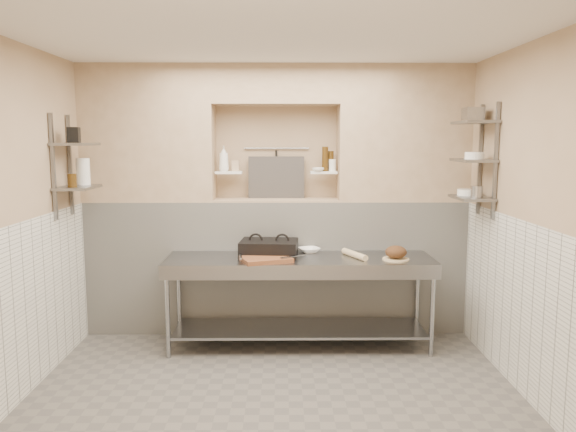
{
  "coord_description": "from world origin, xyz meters",
  "views": [
    {
      "loc": [
        0.06,
        -4.17,
        2.03
      ],
      "look_at": [
        0.11,
        0.9,
        1.35
      ],
      "focal_mm": 35.0,
      "sensor_mm": 36.0,
      "label": 1
    }
  ],
  "objects_px": {
    "prep_table": "(299,284)",
    "panini_press": "(269,248)",
    "bread_loaf": "(396,252)",
    "mixing_bowl": "(309,250)",
    "jug_left": "(83,172)",
    "bottle_soap": "(224,159)",
    "rolling_pin": "(354,254)",
    "bowl_alcove": "(318,170)",
    "cutting_board": "(266,259)"
  },
  "relations": [
    {
      "from": "prep_table",
      "to": "jug_left",
      "type": "xyz_separation_m",
      "value": [
        -2.07,
        0.03,
        1.1
      ]
    },
    {
      "from": "cutting_board",
      "to": "bowl_alcove",
      "type": "relative_size",
      "value": 3.58
    },
    {
      "from": "prep_table",
      "to": "panini_press",
      "type": "xyz_separation_m",
      "value": [
        -0.3,
        0.12,
        0.33
      ]
    },
    {
      "from": "mixing_bowl",
      "to": "prep_table",
      "type": "bearing_deg",
      "value": -112.78
    },
    {
      "from": "bread_loaf",
      "to": "jug_left",
      "type": "xyz_separation_m",
      "value": [
        -2.99,
        0.13,
        0.76
      ]
    },
    {
      "from": "rolling_pin",
      "to": "cutting_board",
      "type": "bearing_deg",
      "value": -169.03
    },
    {
      "from": "prep_table",
      "to": "panini_press",
      "type": "height_order",
      "value": "panini_press"
    },
    {
      "from": "bread_loaf",
      "to": "rolling_pin",
      "type": "bearing_deg",
      "value": 164.09
    },
    {
      "from": "prep_table",
      "to": "rolling_pin",
      "type": "relative_size",
      "value": 6.46
    },
    {
      "from": "bottle_soap",
      "to": "jug_left",
      "type": "xyz_separation_m",
      "value": [
        -1.29,
        -0.52,
        -0.11
      ]
    },
    {
      "from": "panini_press",
      "to": "mixing_bowl",
      "type": "xyz_separation_m",
      "value": [
        0.41,
        0.14,
        -0.05
      ]
    },
    {
      "from": "mixing_bowl",
      "to": "bowl_alcove",
      "type": "height_order",
      "value": "bowl_alcove"
    },
    {
      "from": "jug_left",
      "to": "cutting_board",
      "type": "bearing_deg",
      "value": -6.07
    },
    {
      "from": "mixing_bowl",
      "to": "rolling_pin",
      "type": "xyz_separation_m",
      "value": [
        0.43,
        -0.25,
        0.0
      ]
    },
    {
      "from": "prep_table",
      "to": "jug_left",
      "type": "height_order",
      "value": "jug_left"
    },
    {
      "from": "bread_loaf",
      "to": "panini_press",
      "type": "bearing_deg",
      "value": 169.98
    },
    {
      "from": "rolling_pin",
      "to": "bottle_soap",
      "type": "height_order",
      "value": "bottle_soap"
    },
    {
      "from": "cutting_board",
      "to": "mixing_bowl",
      "type": "height_order",
      "value": "mixing_bowl"
    },
    {
      "from": "panini_press",
      "to": "prep_table",
      "type": "bearing_deg",
      "value": -16.11
    },
    {
      "from": "prep_table",
      "to": "bowl_alcove",
      "type": "xyz_separation_m",
      "value": [
        0.21,
        0.51,
        1.09
      ]
    },
    {
      "from": "panini_press",
      "to": "rolling_pin",
      "type": "distance_m",
      "value": 0.84
    },
    {
      "from": "prep_table",
      "to": "bread_loaf",
      "type": "relative_size",
      "value": 12.69
    },
    {
      "from": "rolling_pin",
      "to": "prep_table",
      "type": "bearing_deg",
      "value": -178.99
    },
    {
      "from": "mixing_bowl",
      "to": "bottle_soap",
      "type": "xyz_separation_m",
      "value": [
        -0.89,
        0.3,
        0.92
      ]
    },
    {
      "from": "panini_press",
      "to": "bottle_soap",
      "type": "xyz_separation_m",
      "value": [
        -0.48,
        0.43,
        0.87
      ]
    },
    {
      "from": "mixing_bowl",
      "to": "jug_left",
      "type": "relative_size",
      "value": 0.83
    },
    {
      "from": "bowl_alcove",
      "to": "jug_left",
      "type": "height_order",
      "value": "jug_left"
    },
    {
      "from": "prep_table",
      "to": "mixing_bowl",
      "type": "xyz_separation_m",
      "value": [
        0.11,
        0.25,
        0.28
      ]
    },
    {
      "from": "panini_press",
      "to": "jug_left",
      "type": "height_order",
      "value": "jug_left"
    },
    {
      "from": "prep_table",
      "to": "bread_loaf",
      "type": "distance_m",
      "value": 0.98
    },
    {
      "from": "cutting_board",
      "to": "prep_table",
      "type": "bearing_deg",
      "value": 26.13
    },
    {
      "from": "bread_loaf",
      "to": "jug_left",
      "type": "bearing_deg",
      "value": 177.53
    },
    {
      "from": "mixing_bowl",
      "to": "bread_loaf",
      "type": "height_order",
      "value": "bread_loaf"
    },
    {
      "from": "prep_table",
      "to": "bowl_alcove",
      "type": "relative_size",
      "value": 20.77
    },
    {
      "from": "jug_left",
      "to": "bottle_soap",
      "type": "bearing_deg",
      "value": 21.98
    },
    {
      "from": "mixing_bowl",
      "to": "bottle_soap",
      "type": "relative_size",
      "value": 0.79
    },
    {
      "from": "bowl_alcove",
      "to": "jug_left",
      "type": "distance_m",
      "value": 2.33
    },
    {
      "from": "prep_table",
      "to": "jug_left",
      "type": "bearing_deg",
      "value": 179.18
    },
    {
      "from": "panini_press",
      "to": "rolling_pin",
      "type": "bearing_deg",
      "value": -2.18
    },
    {
      "from": "panini_press",
      "to": "cutting_board",
      "type": "xyz_separation_m",
      "value": [
        -0.02,
        -0.27,
        -0.06
      ]
    },
    {
      "from": "prep_table",
      "to": "jug_left",
      "type": "relative_size",
      "value": 10.27
    },
    {
      "from": "cutting_board",
      "to": "rolling_pin",
      "type": "bearing_deg",
      "value": 10.97
    },
    {
      "from": "mixing_bowl",
      "to": "bowl_alcove",
      "type": "distance_m",
      "value": 0.85
    },
    {
      "from": "bread_loaf",
      "to": "mixing_bowl",
      "type": "bearing_deg",
      "value": 156.45
    },
    {
      "from": "bottle_soap",
      "to": "bowl_alcove",
      "type": "distance_m",
      "value": 0.99
    },
    {
      "from": "rolling_pin",
      "to": "bread_loaf",
      "type": "relative_size",
      "value": 1.96
    },
    {
      "from": "cutting_board",
      "to": "bread_loaf",
      "type": "distance_m",
      "value": 1.24
    },
    {
      "from": "rolling_pin",
      "to": "bowl_alcove",
      "type": "distance_m",
      "value": 1.0
    },
    {
      "from": "mixing_bowl",
      "to": "rolling_pin",
      "type": "bearing_deg",
      "value": -29.68
    },
    {
      "from": "mixing_bowl",
      "to": "rolling_pin",
      "type": "relative_size",
      "value": 0.52
    }
  ]
}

